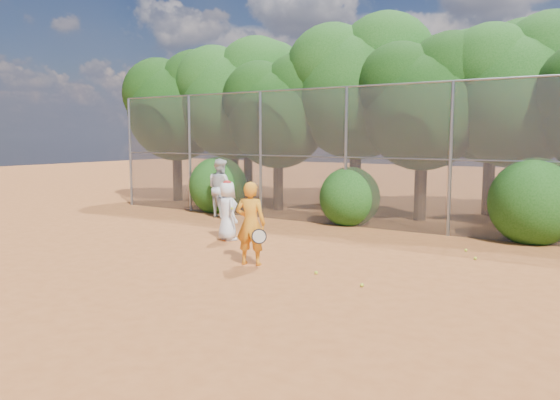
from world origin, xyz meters
The scene contains 21 objects.
ground centered at (0.00, 0.00, 0.00)m, with size 80.00×80.00×0.00m, color #A65625.
fence_back centered at (-0.12, 6.00, 2.05)m, with size 20.05×0.09×4.03m.
tree_0 centered at (-9.44, 8.04, 3.93)m, with size 4.38×3.81×6.00m.
tree_1 centered at (-6.94, 8.54, 4.16)m, with size 4.64×4.03×6.35m.
tree_2 centered at (-4.45, 7.83, 3.58)m, with size 3.99×3.47×5.47m.
tree_3 centered at (-1.94, 8.84, 4.40)m, with size 4.89×4.26×6.70m.
tree_4 centered at (0.55, 8.24, 3.76)m, with size 4.19×3.64×5.73m.
tree_5 centered at (3.06, 9.04, 4.05)m, with size 4.51×3.92×6.17m.
tree_9 centered at (-7.94, 10.84, 4.34)m, with size 4.83×4.20×6.62m.
tree_10 centered at (-2.93, 11.05, 4.63)m, with size 5.15×4.48×7.06m.
tree_11 centered at (2.06, 10.64, 4.16)m, with size 4.64×4.03×6.35m.
bush_0 centered at (-6.00, 6.30, 1.00)m, with size 2.00×2.00×2.00m, color #184812.
bush_1 centered at (-1.00, 6.30, 0.90)m, with size 1.80×1.80×1.80m, color #184812.
bush_2 centered at (4.00, 6.30, 1.10)m, with size 2.20×2.20×2.20m, color #184812.
player_yellow centered at (-0.45, 0.55, 0.85)m, with size 0.86×0.64×1.70m.
player_teen centered at (-2.49, 2.38, 0.75)m, with size 0.86×0.76×1.51m.
player_white centered at (-5.12, 5.34, 0.95)m, with size 1.09×0.95×1.89m.
ball_0 centered at (1.06, 0.57, 0.03)m, with size 0.07×0.07×0.07m, color #BDD226.
ball_1 centered at (3.30, 3.47, 0.03)m, with size 0.07×0.07×0.07m, color #BDD226.
ball_2 centered at (2.15, 0.25, 0.03)m, with size 0.07×0.07×0.07m, color #BDD226.
ball_4 centered at (2.91, 4.21, 0.03)m, with size 0.07×0.07×0.07m, color #BDD226.
Camera 1 is at (5.96, -8.28, 2.60)m, focal length 35.00 mm.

